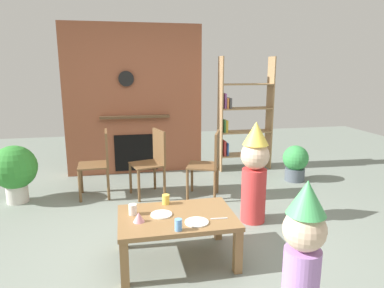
{
  "coord_description": "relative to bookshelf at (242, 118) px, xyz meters",
  "views": [
    {
      "loc": [
        -0.57,
        -3.08,
        1.72
      ],
      "look_at": [
        0.15,
        0.4,
        0.93
      ],
      "focal_mm": 32.21,
      "sensor_mm": 36.0,
      "label": 1
    }
  ],
  "objects": [
    {
      "name": "child_with_cone_hat",
      "position": [
        -0.85,
        -3.61,
        -0.34
      ],
      "size": [
        0.28,
        0.28,
        1.03
      ],
      "rotation": [
        0.0,
        0.0,
        2.2
      ],
      "color": "#B27FCC",
      "rests_on": "ground_plane"
    },
    {
      "name": "coffee_table",
      "position": [
        -1.54,
        -2.66,
        -0.52
      ],
      "size": [
        1.03,
        0.7,
        0.43
      ],
      "color": "olive",
      "rests_on": "ground_plane"
    },
    {
      "name": "bookshelf",
      "position": [
        0.0,
        0.0,
        0.0
      ],
      "size": [
        0.9,
        0.28,
        1.9
      ],
      "color": "#9E7A51",
      "rests_on": "ground_plane"
    },
    {
      "name": "paper_plate_rear",
      "position": [
        -1.4,
        -2.84,
        -0.45
      ],
      "size": [
        0.2,
        0.2,
        0.01
      ],
      "primitive_type": "cylinder",
      "color": "white",
      "rests_on": "coffee_table"
    },
    {
      "name": "potted_plant_short",
      "position": [
        -3.36,
        -0.87,
        -0.44
      ],
      "size": [
        0.56,
        0.56,
        0.75
      ],
      "color": "beige",
      "rests_on": "ground_plane"
    },
    {
      "name": "dining_chair_middle",
      "position": [
        -1.59,
        -0.94,
        -0.37
      ],
      "size": [
        0.49,
        0.49,
        0.9
      ],
      "rotation": [
        0.0,
        0.0,
        3.42
      ],
      "color": "brown",
      "rests_on": "ground_plane"
    },
    {
      "name": "child_in_pink",
      "position": [
        -0.56,
        -2.02,
        -0.28
      ],
      "size": [
        0.32,
        0.32,
        1.15
      ],
      "rotation": [
        0.0,
        0.0,
        -2.57
      ],
      "color": "#D13838",
      "rests_on": "ground_plane"
    },
    {
      "name": "paper_plate_front",
      "position": [
        -1.67,
        -2.62,
        -0.45
      ],
      "size": [
        0.19,
        0.19,
        0.01
      ],
      "primitive_type": "cylinder",
      "color": "white",
      "rests_on": "coffee_table"
    },
    {
      "name": "brick_fireplace_feature",
      "position": [
        -1.77,
        0.2,
        0.31
      ],
      "size": [
        2.2,
        0.28,
        2.4
      ],
      "color": "#935138",
      "rests_on": "ground_plane"
    },
    {
      "name": "ground_plane",
      "position": [
        -1.42,
        -2.4,
        -0.88
      ],
      "size": [
        12.0,
        12.0,
        0.0
      ],
      "primitive_type": "plane",
      "color": "gray"
    },
    {
      "name": "paper_cup_near_right",
      "position": [
        -1.6,
        -2.37,
        -0.4
      ],
      "size": [
        0.07,
        0.07,
        0.09
      ],
      "primitive_type": "cylinder",
      "color": "#F2CC4C",
      "rests_on": "coffee_table"
    },
    {
      "name": "birthday_cake_slice",
      "position": [
        -1.88,
        -2.72,
        -0.41
      ],
      "size": [
        0.1,
        0.1,
        0.08
      ],
      "primitive_type": "cone",
      "color": "pink",
      "rests_on": "coffee_table"
    },
    {
      "name": "table_fork",
      "position": [
        -1.19,
        -2.8,
        -0.45
      ],
      "size": [
        0.15,
        0.03,
        0.01
      ],
      "primitive_type": "cube",
      "rotation": [
        0.0,
        0.0,
        3.06
      ],
      "color": "silver",
      "rests_on": "coffee_table"
    },
    {
      "name": "potted_plant_tall",
      "position": [
        0.61,
        -0.79,
        -0.58
      ],
      "size": [
        0.39,
        0.39,
        0.55
      ],
      "color": "#4C5660",
      "rests_on": "ground_plane"
    },
    {
      "name": "paper_cup_center",
      "position": [
        -1.92,
        -2.55,
        -0.4
      ],
      "size": [
        0.07,
        0.07,
        0.1
      ],
      "primitive_type": "cylinder",
      "color": "silver",
      "rests_on": "coffee_table"
    },
    {
      "name": "paper_cup_near_left",
      "position": [
        -1.57,
        -2.94,
        -0.4
      ],
      "size": [
        0.06,
        0.06,
        0.1
      ],
      "primitive_type": "cylinder",
      "color": "#669EE0",
      "rests_on": "coffee_table"
    },
    {
      "name": "dining_chair_left",
      "position": [
        -2.29,
        -0.85,
        -0.37
      ],
      "size": [
        0.42,
        0.42,
        0.9
      ],
      "rotation": [
        0.0,
        0.0,
        3.19
      ],
      "color": "brown",
      "rests_on": "ground_plane"
    },
    {
      "name": "dining_chair_right",
      "position": [
        -0.86,
        -1.21,
        -0.37
      ],
      "size": [
        0.52,
        0.52,
        0.9
      ],
      "rotation": [
        0.0,
        0.0,
        2.77
      ],
      "color": "brown",
      "rests_on": "ground_plane"
    }
  ]
}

